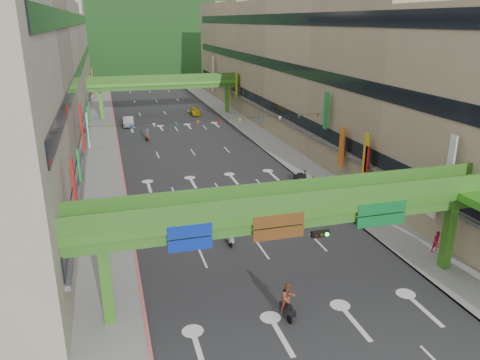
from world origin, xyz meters
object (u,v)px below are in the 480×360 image
(scooter_rider_near, at_px, (252,214))
(pedestrian_red, at_px, (437,244))
(car_yellow, at_px, (195,111))
(overpass_near, at_px, (315,219))
(car_silver, at_px, (128,121))
(scooter_rider_mid, at_px, (288,300))

(scooter_rider_near, relative_size, pedestrian_red, 1.17)
(pedestrian_red, bearing_deg, car_yellow, 105.09)
(overpass_near, relative_size, pedestrian_red, 17.58)
(scooter_rider_near, distance_m, pedestrian_red, 14.34)
(overpass_near, height_order, pedestrian_red, overpass_near)
(overpass_near, distance_m, scooter_rider_near, 12.21)
(overpass_near, height_order, car_silver, overpass_near)
(pedestrian_red, bearing_deg, car_silver, 118.67)
(overpass_near, xyz_separation_m, car_yellow, (4.00, 59.10, -4.51))
(car_yellow, xyz_separation_m, pedestrian_red, (7.05, -56.49, 0.10))
(scooter_rider_near, bearing_deg, car_silver, 100.45)
(overpass_near, height_order, car_yellow, overpass_near)
(scooter_rider_mid, bearing_deg, scooter_rider_near, 81.63)
(scooter_rider_mid, height_order, pedestrian_red, scooter_rider_mid)
(car_yellow, height_order, pedestrian_red, pedestrian_red)
(overpass_near, xyz_separation_m, scooter_rider_near, (-0.28, 11.40, -4.36))
(overpass_near, height_order, scooter_rider_mid, overpass_near)
(overpass_near, relative_size, car_yellow, 6.88)
(scooter_rider_mid, height_order, car_silver, scooter_rider_mid)
(overpass_near, xyz_separation_m, scooter_rider_mid, (-2.20, -1.62, -4.04))
(scooter_rider_mid, relative_size, car_silver, 0.48)
(overpass_near, relative_size, car_silver, 6.03)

